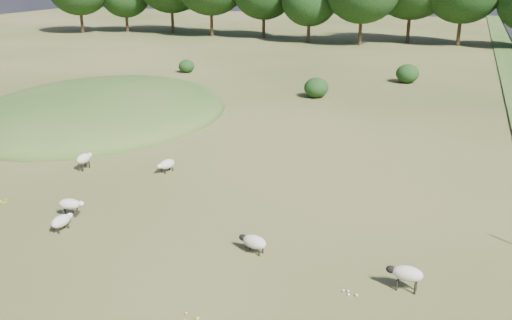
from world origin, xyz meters
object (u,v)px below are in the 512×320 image
(sheep_6, at_px, (254,242))
(sheep_4, at_px, (70,204))
(sheep_2, at_px, (167,164))
(sheep_5, at_px, (61,221))
(sheep_0, at_px, (84,159))
(sheep_1, at_px, (406,274))

(sheep_6, bearing_deg, sheep_4, 11.69)
(sheep_2, distance_m, sheep_5, 7.04)
(sheep_2, bearing_deg, sheep_4, 6.35)
(sheep_0, relative_size, sheep_5, 1.02)
(sheep_6, bearing_deg, sheep_1, -173.52)
(sheep_4, distance_m, sheep_6, 7.85)
(sheep_1, distance_m, sheep_5, 12.56)
(sheep_5, bearing_deg, sheep_0, 35.06)
(sheep_2, height_order, sheep_6, sheep_6)
(sheep_4, bearing_deg, sheep_6, -18.64)
(sheep_0, relative_size, sheep_6, 0.95)
(sheep_0, bearing_deg, sheep_6, -115.12)
(sheep_4, height_order, sheep_6, sheep_4)
(sheep_1, bearing_deg, sheep_5, 3.58)
(sheep_1, distance_m, sheep_6, 5.25)
(sheep_1, height_order, sheep_6, sheep_1)
(sheep_0, distance_m, sheep_6, 11.88)
(sheep_0, height_order, sheep_5, sheep_0)
(sheep_0, xyz_separation_m, sheep_4, (2.85, -4.82, -0.04))
(sheep_0, relative_size, sheep_2, 0.97)
(sheep_4, bearing_deg, sheep_5, -83.93)
(sheep_4, xyz_separation_m, sheep_5, (0.48, -1.17, -0.13))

